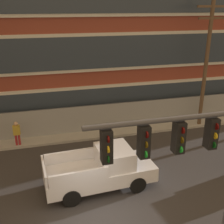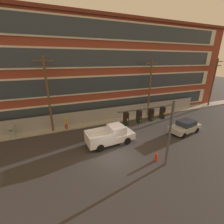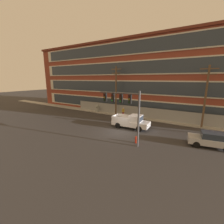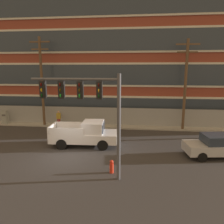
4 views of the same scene
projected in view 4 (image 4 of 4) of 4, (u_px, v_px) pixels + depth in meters
name	position (u px, v px, depth m)	size (l,w,h in m)	color
ground_plane	(67.00, 158.00, 14.87)	(160.00, 160.00, 0.00)	#333030
sidewalk_building_side	(92.00, 125.00, 23.09)	(80.00, 1.96, 0.16)	#9E9B93
brick_mill_building	(91.00, 59.00, 27.52)	(54.06, 10.26, 14.16)	brown
chain_link_fence	(113.00, 117.00, 22.88)	(34.26, 0.06, 1.99)	gray
traffic_signal_mast	(88.00, 102.00, 11.33)	(4.72, 0.43, 5.73)	#4C4C51
pickup_truck_white	(86.00, 134.00, 17.04)	(5.31, 2.33, 1.96)	silver
sedan_silver	(217.00, 146.00, 14.91)	(4.35, 2.35, 1.56)	#B2B5BA
utility_pole_near_corner	(42.00, 79.00, 22.08)	(2.06, 0.26, 9.04)	brown
utility_pole_midblock	(186.00, 82.00, 20.52)	(2.16, 0.26, 8.64)	brown
electrical_cabinet	(5.00, 118.00, 23.34)	(0.58, 0.46, 1.58)	#939993
pedestrian_near_cabinet	(59.00, 118.00, 22.60)	(0.41, 0.26, 1.69)	maroon
fire_hydrant	(112.00, 167.00, 12.64)	(0.24, 0.24, 0.78)	red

